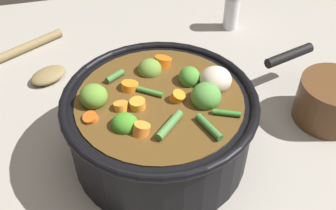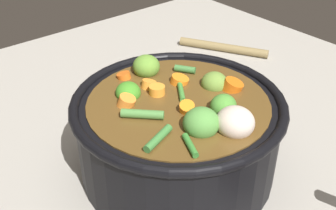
# 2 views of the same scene
# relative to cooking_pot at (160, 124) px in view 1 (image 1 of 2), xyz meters

# --- Properties ---
(ground_plane) EXTENTS (1.10, 1.10, 0.00)m
(ground_plane) POSITION_rel_cooking_pot_xyz_m (0.00, 0.00, -0.06)
(ground_plane) COLOR #9E998E
(cooking_pot) EXTENTS (0.28, 0.28, 0.14)m
(cooking_pot) POSITION_rel_cooking_pot_xyz_m (0.00, 0.00, 0.00)
(cooking_pot) COLOR black
(cooking_pot) RESTS_ON ground_plane
(wooden_spoon) EXTENTS (0.19, 0.19, 0.02)m
(wooden_spoon) POSITION_rel_cooking_pot_xyz_m (0.20, -0.28, -0.05)
(wooden_spoon) COLOR olive
(wooden_spoon) RESTS_ON ground_plane
(salt_shaker) EXTENTS (0.03, 0.03, 0.09)m
(salt_shaker) POSITION_rel_cooking_pot_xyz_m (-0.24, -0.32, -0.02)
(salt_shaker) COLOR silver
(salt_shaker) RESTS_ON ground_plane
(small_saucepan) EXTENTS (0.14, 0.18, 0.08)m
(small_saucepan) POSITION_rel_cooking_pot_xyz_m (-0.29, -0.01, -0.02)
(small_saucepan) COLOR brown
(small_saucepan) RESTS_ON ground_plane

